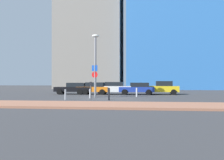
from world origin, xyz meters
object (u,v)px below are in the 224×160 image
parked_car_black (75,88)px  street_lamp (95,60)px  parked_car_yellow (162,88)px  traffic_bollard_near (109,94)px  parking_sign_post (95,77)px  parked_car_blue (137,88)px  traffic_bollard_far (137,92)px  traffic_bollard_mid (90,94)px  parking_meter (91,88)px  traffic_bollard_edge (65,95)px  parked_car_orange (93,88)px  parked_car_white (114,88)px

parked_car_black → street_lamp: street_lamp is taller
parked_car_yellow → traffic_bollard_near: (-5.26, -8.95, -0.29)m
traffic_bollard_near → parking_sign_post: bearing=120.7°
parked_car_blue → traffic_bollard_far: (-0.04, -3.87, -0.29)m
parked_car_black → traffic_bollard_mid: parked_car_black is taller
parking_meter → traffic_bollard_near: bearing=6.0°
parking_meter → traffic_bollard_edge: (-2.21, 0.11, -0.54)m
parking_meter → traffic_bollard_edge: bearing=177.1°
parked_car_orange → parked_car_yellow: 8.18m
parked_car_black → traffic_bollard_far: parked_car_black is taller
traffic_bollard_edge → parking_meter: bearing=-2.9°
parked_car_white → parked_car_yellow: size_ratio=1.03×
parked_car_yellow → parking_sign_post: size_ratio=1.30×
parked_car_white → parking_sign_post: parking_sign_post is taller
traffic_bollard_mid → parking_meter: bearing=-77.0°
parked_car_white → parking_sign_post: bearing=-103.2°
parked_car_black → parking_sign_post: parking_sign_post is taller
street_lamp → parked_car_white: bearing=72.7°
street_lamp → traffic_bollard_near: bearing=-64.8°
parked_car_blue → traffic_bollard_edge: size_ratio=4.63×
parked_car_black → traffic_bollard_edge: bearing=-80.0°
parked_car_blue → parked_car_black: bearing=-178.6°
parked_car_yellow → traffic_bollard_edge: size_ratio=4.60×
street_lamp → traffic_bollard_mid: size_ratio=7.30×
parked_car_black → parked_car_blue: size_ratio=1.12×
parked_car_orange → traffic_bollard_mid: (0.89, -6.25, -0.33)m
parked_car_black → parked_car_orange: 2.28m
parked_car_white → traffic_bollard_mid: parked_car_white is taller
parked_car_orange → parked_car_white: size_ratio=0.93×
parked_car_blue → parking_meter: 9.41m
parked_car_orange → traffic_bollard_near: (2.90, -8.31, -0.25)m
street_lamp → traffic_bollard_far: bearing=8.4°
parking_sign_post → traffic_bollard_near: parking_sign_post is taller
parked_car_white → parking_meter: bearing=-96.9°
parked_car_white → street_lamp: (-1.40, -4.50, 2.98)m
traffic_bollard_far → parked_car_white: bearing=125.4°
traffic_bollard_mid → parked_car_white: bearing=76.4°
street_lamp → traffic_bollard_edge: size_ratio=7.11×
parked_car_blue → parking_sign_post: parking_sign_post is taller
parked_car_orange → parking_sign_post: bearing=-77.9°
parked_car_orange → parking_sign_post: parking_sign_post is taller
street_lamp → traffic_bollard_near: 5.44m
parked_car_yellow → parking_meter: (-6.76, -9.11, 0.18)m
parked_car_blue → street_lamp: bearing=-133.1°
parked_car_white → traffic_bollard_edge: size_ratio=4.76×
parked_car_black → traffic_bollard_near: (5.18, -8.24, -0.21)m
traffic_bollard_mid → street_lamp: bearing=85.5°
parking_meter → traffic_bollard_mid: bearing=103.0°
parked_car_blue → street_lamp: street_lamp is taller
parked_car_orange → traffic_bollard_far: (5.19, -3.75, -0.31)m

